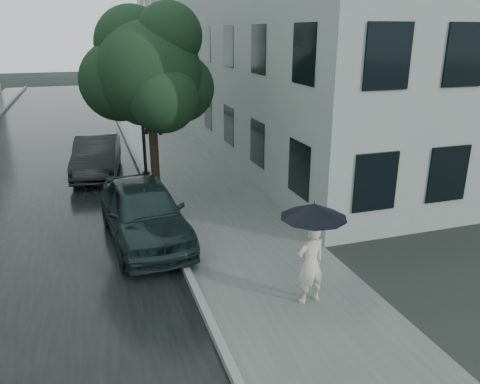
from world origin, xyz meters
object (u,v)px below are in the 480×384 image
object	(u,v)px
street_tree	(149,72)
lamp_post	(137,104)
car_near	(144,211)
car_far	(97,156)
pedestrian	(310,264)

from	to	relation	value
street_tree	lamp_post	world-z (taller)	street_tree
car_near	car_far	size ratio (longest dim) A/B	1.06
car_near	lamp_post	bearing A→B (deg)	79.62
street_tree	car_near	bearing A→B (deg)	-103.54
pedestrian	lamp_post	distance (m)	9.99
pedestrian	street_tree	size ratio (longest dim) A/B	0.28
pedestrian	car_far	xyz separation A→B (m)	(-3.64, 10.52, -0.13)
pedestrian	lamp_post	xyz separation A→B (m)	(-2.12, 9.58, 1.87)
lamp_post	car_far	bearing A→B (deg)	131.89
street_tree	car_near	world-z (taller)	street_tree
lamp_post	car_near	xyz separation A→B (m)	(-0.60, -5.57, -1.93)
pedestrian	street_tree	world-z (taller)	street_tree
car_far	street_tree	bearing A→B (deg)	-56.34
street_tree	car_far	xyz separation A→B (m)	(-1.67, 3.40, -3.28)
pedestrian	street_tree	distance (m)	8.03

